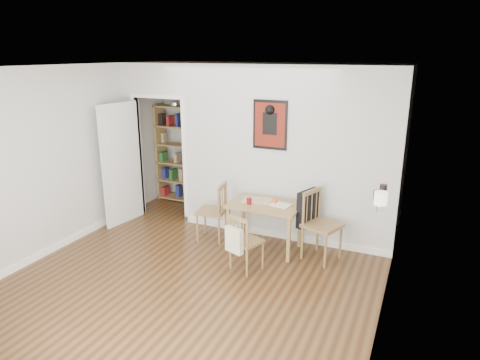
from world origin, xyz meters
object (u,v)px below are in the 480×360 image
at_px(bookshelf, 177,154).
at_px(fireplace, 380,248).
at_px(notebook, 281,205).
at_px(dining_table, 265,209).
at_px(orange_fruit, 275,201).
at_px(mantel_lamp, 381,200).
at_px(ceramic_jar_a, 377,196).
at_px(chair_right, 321,225).
at_px(chair_left, 212,211).
at_px(red_glass, 249,201).
at_px(ceramic_jar_b, 383,189).
at_px(chair_front, 246,242).

height_order(bookshelf, fireplace, bookshelf).
relative_size(fireplace, notebook, 4.52).
relative_size(dining_table, orange_fruit, 13.60).
distance_m(mantel_lamp, ceramic_jar_a, 0.38).
height_order(orange_fruit, notebook, orange_fruit).
distance_m(notebook, ceramic_jar_a, 1.57).
relative_size(fireplace, ceramic_jar_a, 11.27).
height_order(dining_table, chair_right, chair_right).
bearing_deg(chair_right, orange_fruit, 174.36).
xyz_separation_m(chair_left, red_glass, (0.65, -0.08, 0.29)).
xyz_separation_m(chair_left, ceramic_jar_a, (2.42, -0.59, 0.77)).
height_order(chair_right, bookshelf, bookshelf).
xyz_separation_m(fireplace, orange_fruit, (-1.53, 0.74, 0.11)).
height_order(fireplace, notebook, fireplace).
distance_m(fireplace, ceramic_jar_a, 0.61).
height_order(chair_left, ceramic_jar_b, ceramic_jar_b).
xyz_separation_m(dining_table, chair_left, (-0.85, -0.01, -0.16)).
distance_m(chair_left, bookshelf, 2.04).
bearing_deg(chair_right, dining_table, -179.52).
relative_size(chair_front, ceramic_jar_a, 7.01).
bearing_deg(chair_front, notebook, 72.49).
bearing_deg(notebook, ceramic_jar_b, -13.96).
bearing_deg(chair_front, ceramic_jar_b, 13.28).
height_order(orange_fruit, ceramic_jar_b, ceramic_jar_b).
bearing_deg(orange_fruit, dining_table, -148.93).
bearing_deg(chair_right, mantel_lamp, -49.82).
distance_m(chair_right, fireplace, 1.08).
bearing_deg(red_glass, mantel_lamp, -25.25).
height_order(chair_left, fireplace, fireplace).
bearing_deg(chair_front, mantel_lamp, -9.55).
distance_m(chair_front, bookshelf, 3.12).
xyz_separation_m(chair_right, chair_front, (-0.81, -0.70, -0.11)).
distance_m(chair_front, mantel_lamp, 1.89).
bearing_deg(red_glass, ceramic_jar_a, -15.85).
distance_m(dining_table, bookshelf, 2.69).
xyz_separation_m(dining_table, red_glass, (-0.20, -0.10, 0.13)).
height_order(chair_left, ceramic_jar_a, ceramic_jar_a).
bearing_deg(bookshelf, red_glass, -34.73).
xyz_separation_m(mantel_lamp, ceramic_jar_b, (-0.04, 0.65, -0.08)).
bearing_deg(notebook, bookshelf, 152.30).
distance_m(ceramic_jar_a, ceramic_jar_b, 0.29).
relative_size(chair_left, orange_fruit, 11.98).
distance_m(dining_table, orange_fruit, 0.19).
bearing_deg(ceramic_jar_a, orange_fruit, 154.97).
relative_size(chair_front, mantel_lamp, 3.58).
xyz_separation_m(chair_right, bookshelf, (-3.12, 1.35, 0.40)).
distance_m(orange_fruit, mantel_lamp, 1.92).
height_order(mantel_lamp, ceramic_jar_a, mantel_lamp).
xyz_separation_m(mantel_lamp, ceramic_jar_a, (-0.07, 0.37, -0.08)).
xyz_separation_m(fireplace, red_glass, (-1.86, 0.57, 0.12)).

